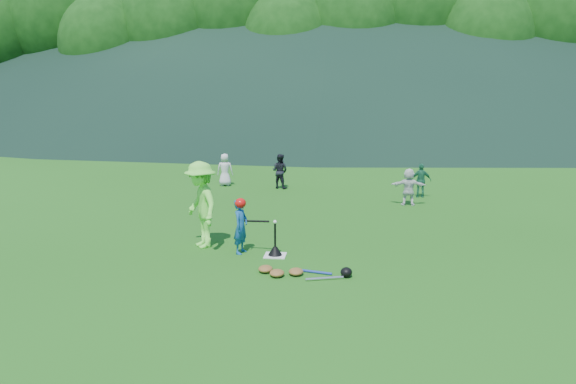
{
  "coord_description": "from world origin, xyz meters",
  "views": [
    {
      "loc": [
        1.5,
        -11.27,
        3.54
      ],
      "look_at": [
        0.0,
        2.5,
        0.9
      ],
      "focal_mm": 35.0,
      "sensor_mm": 36.0,
      "label": 1
    }
  ],
  "objects_px": {
    "adult_coach": "(201,205)",
    "batting_tee": "(275,250)",
    "fielder_a": "(225,170)",
    "fielder_c": "(421,181)",
    "fielder_b": "(280,171)",
    "home_plate": "(275,255)",
    "fielder_d": "(409,187)",
    "batter_child": "(241,226)",
    "equipment_pile": "(296,272)"
  },
  "relations": [
    {
      "from": "home_plate",
      "to": "fielder_b",
      "type": "xyz_separation_m",
      "value": [
        -0.87,
        7.87,
        0.59
      ]
    },
    {
      "from": "fielder_b",
      "to": "adult_coach",
      "type": "bearing_deg",
      "value": 103.67
    },
    {
      "from": "fielder_a",
      "to": "fielder_c",
      "type": "bearing_deg",
      "value": 161.83
    },
    {
      "from": "fielder_b",
      "to": "fielder_a",
      "type": "bearing_deg",
      "value": 11.76
    },
    {
      "from": "fielder_b",
      "to": "batter_child",
      "type": "bearing_deg",
      "value": 111.06
    },
    {
      "from": "fielder_c",
      "to": "fielder_b",
      "type": "bearing_deg",
      "value": -13.9
    },
    {
      "from": "fielder_d",
      "to": "fielder_c",
      "type": "bearing_deg",
      "value": -108.86
    },
    {
      "from": "fielder_c",
      "to": "fielder_d",
      "type": "relative_size",
      "value": 0.98
    },
    {
      "from": "fielder_d",
      "to": "batting_tee",
      "type": "distance_m",
      "value": 6.42
    },
    {
      "from": "adult_coach",
      "to": "fielder_d",
      "type": "bearing_deg",
      "value": 99.92
    },
    {
      "from": "fielder_c",
      "to": "fielder_d",
      "type": "height_order",
      "value": "fielder_d"
    },
    {
      "from": "batter_child",
      "to": "fielder_a",
      "type": "bearing_deg",
      "value": 30.33
    },
    {
      "from": "home_plate",
      "to": "batting_tee",
      "type": "distance_m",
      "value": 0.12
    },
    {
      "from": "adult_coach",
      "to": "fielder_b",
      "type": "xyz_separation_m",
      "value": [
        0.84,
        7.36,
        -0.35
      ]
    },
    {
      "from": "adult_coach",
      "to": "fielder_b",
      "type": "relative_size",
      "value": 1.59
    },
    {
      "from": "fielder_d",
      "to": "batting_tee",
      "type": "height_order",
      "value": "fielder_d"
    },
    {
      "from": "home_plate",
      "to": "fielder_d",
      "type": "relative_size",
      "value": 0.4
    },
    {
      "from": "fielder_a",
      "to": "batting_tee",
      "type": "relative_size",
      "value": 1.7
    },
    {
      "from": "batter_child",
      "to": "adult_coach",
      "type": "height_order",
      "value": "adult_coach"
    },
    {
      "from": "adult_coach",
      "to": "batting_tee",
      "type": "distance_m",
      "value": 1.97
    },
    {
      "from": "batter_child",
      "to": "adult_coach",
      "type": "xyz_separation_m",
      "value": [
        -0.96,
        0.38,
        0.37
      ]
    },
    {
      "from": "fielder_a",
      "to": "fielder_c",
      "type": "relative_size",
      "value": 1.06
    },
    {
      "from": "adult_coach",
      "to": "fielder_c",
      "type": "height_order",
      "value": "adult_coach"
    },
    {
      "from": "fielder_d",
      "to": "home_plate",
      "type": "bearing_deg",
      "value": 62.56
    },
    {
      "from": "adult_coach",
      "to": "batting_tee",
      "type": "relative_size",
      "value": 2.82
    },
    {
      "from": "fielder_a",
      "to": "equipment_pile",
      "type": "xyz_separation_m",
      "value": [
        3.44,
        -9.33,
        -0.51
      ]
    },
    {
      "from": "fielder_b",
      "to": "fielder_c",
      "type": "xyz_separation_m",
      "value": [
        4.69,
        -1.12,
        -0.06
      ]
    },
    {
      "from": "fielder_a",
      "to": "fielder_b",
      "type": "distance_m",
      "value": 2.04
    },
    {
      "from": "fielder_d",
      "to": "equipment_pile",
      "type": "height_order",
      "value": "fielder_d"
    },
    {
      "from": "home_plate",
      "to": "batter_child",
      "type": "relative_size",
      "value": 0.38
    },
    {
      "from": "fielder_c",
      "to": "batting_tee",
      "type": "relative_size",
      "value": 1.61
    },
    {
      "from": "batter_child",
      "to": "batting_tee",
      "type": "bearing_deg",
      "value": -84.19
    },
    {
      "from": "batter_child",
      "to": "fielder_b",
      "type": "distance_m",
      "value": 7.74
    },
    {
      "from": "fielder_a",
      "to": "home_plate",
      "type": "bearing_deg",
      "value": 103.25
    },
    {
      "from": "batting_tee",
      "to": "equipment_pile",
      "type": "height_order",
      "value": "batting_tee"
    },
    {
      "from": "fielder_b",
      "to": "home_plate",
      "type": "bearing_deg",
      "value": 116.5
    },
    {
      "from": "home_plate",
      "to": "batter_child",
      "type": "distance_m",
      "value": 0.96
    },
    {
      "from": "fielder_b",
      "to": "fielder_c",
      "type": "height_order",
      "value": "fielder_b"
    },
    {
      "from": "fielder_a",
      "to": "fielder_d",
      "type": "bearing_deg",
      "value": 150.43
    },
    {
      "from": "batter_child",
      "to": "batting_tee",
      "type": "height_order",
      "value": "batter_child"
    },
    {
      "from": "batter_child",
      "to": "fielder_d",
      "type": "height_order",
      "value": "batter_child"
    },
    {
      "from": "adult_coach",
      "to": "batting_tee",
      "type": "height_order",
      "value": "adult_coach"
    },
    {
      "from": "batter_child",
      "to": "fielder_c",
      "type": "relative_size",
      "value": 1.07
    },
    {
      "from": "fielder_a",
      "to": "fielder_b",
      "type": "bearing_deg",
      "value": 165.38
    },
    {
      "from": "batter_child",
      "to": "home_plate",
      "type": "bearing_deg",
      "value": -84.19
    },
    {
      "from": "home_plate",
      "to": "fielder_d",
      "type": "distance_m",
      "value": 6.43
    },
    {
      "from": "fielder_a",
      "to": "equipment_pile",
      "type": "distance_m",
      "value": 9.96
    },
    {
      "from": "equipment_pile",
      "to": "batting_tee",
      "type": "bearing_deg",
      "value": 115.37
    },
    {
      "from": "home_plate",
      "to": "adult_coach",
      "type": "distance_m",
      "value": 2.02
    },
    {
      "from": "home_plate",
      "to": "adult_coach",
      "type": "relative_size",
      "value": 0.23
    }
  ]
}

